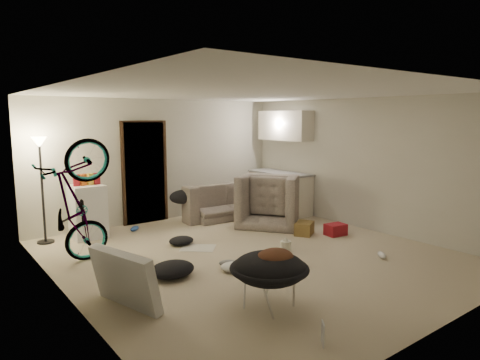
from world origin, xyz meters
TOP-DOWN VIEW (x-y plane):
  - floor at (0.00, 0.00)m, footprint 5.50×6.00m
  - ceiling at (0.00, 0.00)m, footprint 5.50×6.00m
  - wall_back at (0.00, 3.01)m, footprint 5.50×0.02m
  - wall_front at (0.00, -3.01)m, footprint 5.50×0.02m
  - wall_left at (-2.76, 0.00)m, footprint 0.02×6.00m
  - wall_right at (2.76, 0.00)m, footprint 0.02×6.00m
  - doorway at (-0.40, 2.97)m, footprint 0.85×0.10m
  - door_trim at (-0.40, 2.94)m, footprint 0.97×0.04m
  - floor_lamp at (-2.40, 2.65)m, footprint 0.28×0.28m
  - kitchen_counter at (2.43, 2.00)m, footprint 0.60×1.50m
  - counter_top at (2.43, 2.00)m, footprint 0.64×1.54m
  - kitchen_uppers at (2.56, 2.00)m, footprint 0.38×1.40m
  - sofa at (1.13, 2.45)m, footprint 1.97×0.86m
  - armchair at (1.61, 1.34)m, footprint 1.51×1.54m
  - bicycle at (-2.30, 1.18)m, footprint 1.87×0.82m
  - book_asset at (-1.19, -2.55)m, footprint 0.27×0.26m
  - mini_fridge at (-1.70, 2.55)m, footprint 0.56×0.56m
  - snack_box_0 at (-1.87, 2.55)m, footprint 0.11×0.08m
  - snack_box_1 at (-1.75, 2.55)m, footprint 0.11×0.09m
  - snack_box_2 at (-1.63, 2.55)m, footprint 0.12×0.10m
  - snack_box_3 at (-1.51, 2.55)m, footprint 0.11×0.08m
  - saucer_chair at (-1.02, -1.58)m, footprint 0.89×0.89m
  - hoodie at (-0.97, -1.61)m, footprint 0.53×0.46m
  - sofa_drape at (0.18, 2.45)m, footprint 0.59×0.50m
  - tv_box at (-2.30, -0.59)m, footprint 0.51×1.03m
  - drink_case_a at (1.51, 0.33)m, footprint 0.49×0.46m
  - drink_case_b at (1.94, -0.04)m, footprint 0.39×0.31m
  - juicer at (0.54, -0.20)m, footprint 0.17×0.17m
  - newspaper at (-0.48, 0.81)m, footprint 0.69×0.68m
  - book_blue at (-0.54, -0.42)m, footprint 0.35×0.36m
  - book_white at (-0.45, -0.49)m, footprint 0.23×0.29m
  - shoe_0 at (-0.87, 2.45)m, footprint 0.26×0.23m
  - shoe_3 at (-0.60, -0.22)m, footprint 0.29×0.26m
  - shoe_4 at (1.50, -1.32)m, footprint 0.22×0.26m
  - clothes_lump_a at (-1.43, -0.07)m, footprint 0.71×0.64m
  - clothes_lump_b at (-0.59, 1.16)m, footprint 0.48×0.43m
  - clothes_lump_c at (-0.64, -0.41)m, footprint 0.51×0.50m

SIDE VIEW (x-z plane):
  - floor at x=0.00m, z-range -0.02..0.00m
  - newspaper at x=-0.48m, z-range 0.00..0.01m
  - book_asset at x=-1.19m, z-range 0.00..0.02m
  - book_white at x=-0.45m, z-range 0.00..0.02m
  - book_blue at x=-0.54m, z-range 0.00..0.03m
  - shoe_4 at x=1.50m, z-range 0.00..0.09m
  - shoe_0 at x=-0.87m, z-range 0.00..0.09m
  - shoe_3 at x=-0.60m, z-range 0.00..0.10m
  - clothes_lump_c at x=-0.64m, z-range 0.00..0.12m
  - clothes_lump_b at x=-0.59m, z-range 0.00..0.13m
  - clothes_lump_a at x=-1.43m, z-range 0.00..0.20m
  - juicer at x=0.54m, z-range -0.02..0.22m
  - drink_case_b at x=1.94m, z-range 0.00..0.21m
  - drink_case_a at x=1.51m, z-range 0.00..0.23m
  - sofa at x=1.13m, z-range 0.00..0.56m
  - tv_box at x=-2.30m, z-range -0.01..0.67m
  - saucer_chair at x=-1.02m, z-range 0.06..0.69m
  - armchair at x=1.61m, z-range 0.00..0.76m
  - kitchen_counter at x=2.43m, z-range 0.00..0.88m
  - mini_fridge at x=-1.70m, z-range 0.00..0.95m
  - bicycle at x=-2.30m, z-range -0.05..1.03m
  - sofa_drape at x=0.18m, z-range 0.40..0.68m
  - hoodie at x=-0.97m, z-range 0.46..0.68m
  - counter_top at x=2.43m, z-range 0.88..0.92m
  - snack_box_0 at x=-1.87m, z-range 0.85..1.15m
  - snack_box_1 at x=-1.75m, z-range 0.85..1.15m
  - snack_box_2 at x=-1.63m, z-range 0.85..1.15m
  - snack_box_3 at x=-1.51m, z-range 0.85..1.15m
  - doorway at x=-0.40m, z-range 0.00..2.04m
  - door_trim at x=-0.40m, z-range -0.03..2.07m
  - wall_back at x=0.00m, z-range 0.00..2.50m
  - wall_front at x=0.00m, z-range 0.00..2.50m
  - wall_left at x=-2.76m, z-range 0.00..2.50m
  - wall_right at x=2.76m, z-range 0.00..2.50m
  - floor_lamp at x=-2.40m, z-range 0.40..2.21m
  - kitchen_uppers at x=2.56m, z-range 1.62..2.27m
  - ceiling at x=0.00m, z-range 2.50..2.52m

